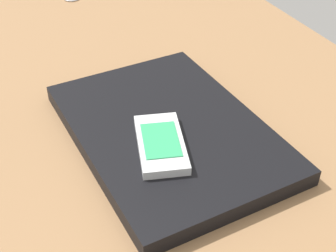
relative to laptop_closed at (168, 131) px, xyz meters
The scene contains 3 objects.
desk_surface 6.42cm from the laptop_closed, 169.71° to the right, with size 120.00×80.00×3.00cm, color olive.
laptop_closed is the anchor object (origin of this frame).
cell_phone_on_laptop 5.17cm from the laptop_closed, 35.41° to the right, with size 12.29×8.51×1.30cm.
Camera 1 is at (51.19, -19.91, 43.18)cm, focal length 50.51 mm.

